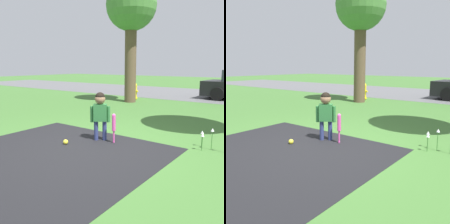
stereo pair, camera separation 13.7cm
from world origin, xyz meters
TOP-DOWN VIEW (x-y plane):
  - ground_plane at (0.00, 0.00)m, footprint 60.00×60.00m
  - child at (-0.17, 0.47)m, footprint 0.34×0.28m
  - baseball_bat at (0.16, 0.48)m, footprint 0.07×0.07m
  - sports_ball at (-0.53, -0.15)m, footprint 0.10×0.10m
  - fire_hydrant at (-2.84, 6.12)m, footprint 0.33×0.29m
  - tree_far_lawn at (-2.63, 5.44)m, footprint 2.01×2.01m
  - flower_bed at (1.89, 1.18)m, footprint 0.67×0.28m

SIDE VIEW (x-z plane):
  - ground_plane at x=0.00m, z-range 0.00..0.00m
  - sports_ball at x=-0.53m, z-range 0.00..0.10m
  - flower_bed at x=1.89m, z-range 0.08..0.50m
  - fire_hydrant at x=-2.84m, z-range -0.01..0.75m
  - baseball_bat at x=0.16m, z-range 0.09..0.68m
  - child at x=-0.17m, z-range 0.15..1.14m
  - tree_far_lawn at x=-2.63m, z-range 1.24..6.11m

